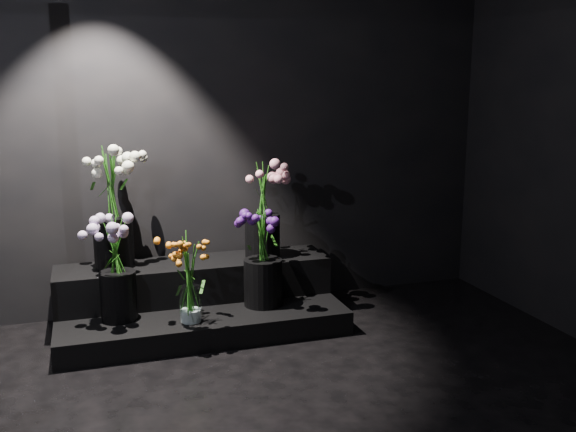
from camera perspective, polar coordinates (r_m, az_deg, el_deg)
name	(u,v)px	position (r m, az deg, el deg)	size (l,w,h in m)	color
wall_back	(218,111)	(4.52, -6.23, 9.28)	(4.00, 4.00, 0.00)	black
display_riser	(198,300)	(4.36, -7.97, -7.41)	(1.82, 0.81, 0.41)	black
bouquet_orange_bells	(190,277)	(3.94, -8.74, -5.39)	(0.35, 0.35, 0.55)	white
bouquet_lilac	(117,260)	(4.05, -14.99, -3.80)	(0.40, 0.40, 0.65)	black
bouquet_purple	(263,254)	(4.18, -2.25, -3.37)	(0.38, 0.38, 0.63)	black
bouquet_cream_roses	(111,198)	(4.27, -15.44, 1.58)	(0.53, 0.53, 0.79)	black
bouquet_pink_roses	(262,203)	(4.38, -2.31, 1.20)	(0.49, 0.49, 0.66)	black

